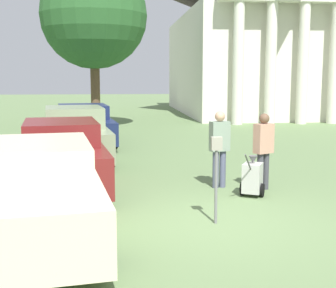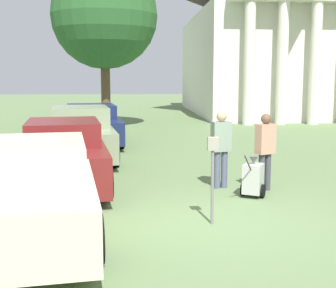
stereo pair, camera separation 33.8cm
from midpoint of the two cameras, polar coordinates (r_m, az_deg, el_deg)
name	(u,v)px [view 1 (the left image)]	position (r m, az deg, el deg)	size (l,w,h in m)	color
ground_plane	(213,222)	(8.04, 4.32, -9.48)	(120.00, 120.00, 0.00)	#607A4C
parked_car_cream	(37,190)	(7.67, -16.88, -5.34)	(2.48, 5.26, 1.47)	beige
parked_car_maroon	(61,155)	(10.83, -13.75, -1.32)	(2.41, 5.09, 1.48)	maroon
parked_car_sage	(74,135)	(14.10, -12.01, 1.06)	(2.45, 4.97, 1.58)	gray
parked_car_navy	(83,125)	(17.55, -10.89, 2.31)	(2.63, 5.49, 1.44)	#19234C
parking_meter	(216,164)	(7.74, 4.67, -2.45)	(0.18, 0.09, 1.47)	slate
person_worker	(220,145)	(10.31, 5.37, -0.06)	(0.46, 0.32, 1.70)	#515670
person_supervisor	(263,147)	(10.25, 10.64, -0.34)	(0.47, 0.38, 1.66)	#3F3F47
equipment_cart	(252,178)	(9.74, 9.28, -4.08)	(0.64, 0.96, 1.00)	#B2B2AD
church	(246,28)	(32.75, 9.20, 13.79)	(8.73, 16.59, 19.99)	silver
shade_tree	(94,15)	(22.89, -9.48, 15.20)	(4.99, 4.99, 7.80)	brown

